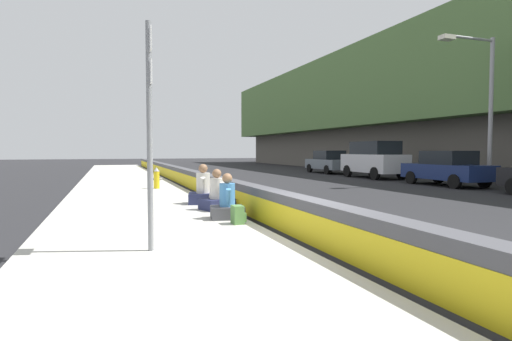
% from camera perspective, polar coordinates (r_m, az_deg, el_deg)
% --- Properties ---
extents(ground_plane, '(160.00, 160.00, 0.00)m').
position_cam_1_polar(ground_plane, '(7.91, 6.81, -9.88)').
color(ground_plane, '#232326').
rests_on(ground_plane, ground).
extents(sidewalk_strip, '(80.00, 4.40, 0.14)m').
position_cam_1_polar(sidewalk_strip, '(7.14, -12.93, -10.74)').
color(sidewalk_strip, '#B5B2A8').
rests_on(sidewalk_strip, ground_plane).
extents(jersey_barrier, '(76.00, 0.45, 0.85)m').
position_cam_1_polar(jersey_barrier, '(7.82, 6.81, -6.85)').
color(jersey_barrier, '#47474C').
rests_on(jersey_barrier, ground_plane).
extents(route_sign_post, '(0.44, 0.09, 3.60)m').
position_cam_1_polar(route_sign_post, '(6.73, -14.46, 6.78)').
color(route_sign_post, gray).
rests_on(route_sign_post, sidewalk_strip).
extents(fire_hydrant, '(0.26, 0.46, 0.88)m').
position_cam_1_polar(fire_hydrant, '(17.66, -13.57, -0.98)').
color(fire_hydrant, gold).
rests_on(fire_hydrant, sidewalk_strip).
extents(seated_person_foreground, '(0.77, 0.86, 1.06)m').
position_cam_1_polar(seated_person_foreground, '(9.69, -3.98, -4.68)').
color(seated_person_foreground, '#424247').
rests_on(seated_person_foreground, sidewalk_strip).
extents(seated_person_middle, '(0.88, 0.95, 1.09)m').
position_cam_1_polar(seated_person_middle, '(11.16, -5.42, -3.64)').
color(seated_person_middle, '#23284C').
rests_on(seated_person_middle, sidewalk_strip).
extents(seated_person_rear, '(0.90, 1.00, 1.19)m').
position_cam_1_polar(seated_person_rear, '(12.44, -7.30, -2.85)').
color(seated_person_rear, '#23284C').
rests_on(seated_person_rear, sidewalk_strip).
extents(backpack, '(0.32, 0.28, 0.40)m').
position_cam_1_polar(backpack, '(9.00, -2.50, -6.14)').
color(backpack, '#4C7A3D').
rests_on(backpack, sidewalk_strip).
extents(street_lamp, '(0.44, 3.20, 7.08)m').
position_cam_1_polar(street_lamp, '(22.58, 28.78, 9.22)').
color(street_lamp, '#9E9EA3').
rests_on(street_lamp, ground_plane).
extents(parked_car_third, '(4.53, 2.01, 1.71)m').
position_cam_1_polar(parked_car_third, '(22.13, 24.82, 0.30)').
color(parked_car_third, navy).
rests_on(parked_car_third, ground_plane).
extents(parked_car_fourth, '(4.86, 2.20, 2.28)m').
position_cam_1_polar(parked_car_fourth, '(26.66, 15.96, 1.52)').
color(parked_car_fourth, silver).
rests_on(parked_car_fourth, ground_plane).
extents(parked_car_midline, '(4.55, 2.06, 1.71)m').
position_cam_1_polar(parked_car_midline, '(31.57, 9.99, 1.19)').
color(parked_car_midline, slate).
rests_on(parked_car_midline, ground_plane).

